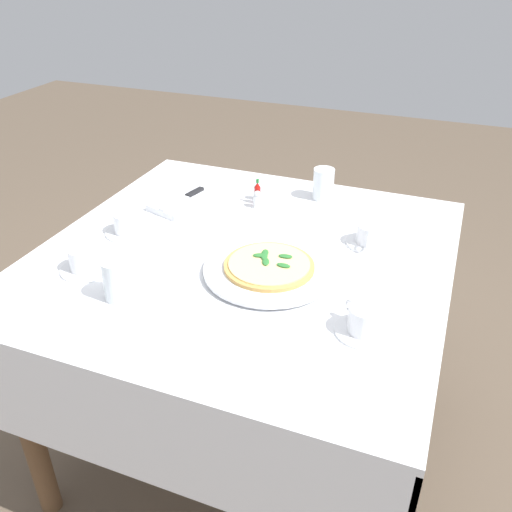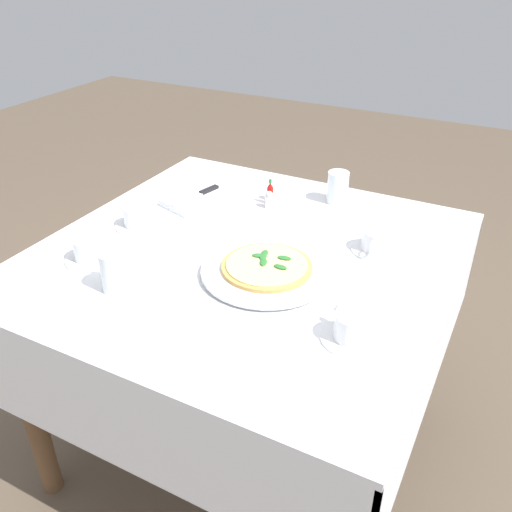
{
  "view_description": "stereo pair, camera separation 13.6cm",
  "coord_description": "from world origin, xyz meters",
  "px_view_note": "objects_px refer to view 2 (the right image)",
  "views": [
    {
      "loc": [
        1.19,
        0.5,
        1.49
      ],
      "look_at": [
        0.04,
        0.05,
        0.75
      ],
      "focal_mm": 38.51,
      "sensor_mm": 36.0,
      "label": 1
    },
    {
      "loc": [
        1.13,
        0.62,
        1.49
      ],
      "look_at": [
        0.04,
        0.05,
        0.75
      ],
      "focal_mm": 38.51,
      "sensor_mm": 36.0,
      "label": 2
    }
  ],
  "objects_px": {
    "napkin_folded": "(199,198)",
    "coffee_cup_far_left": "(351,328)",
    "dinner_knife": "(198,195)",
    "pizza": "(267,266)",
    "salt_shaker": "(269,200)",
    "water_glass_near_right": "(338,189)",
    "pizza_plate": "(267,271)",
    "coffee_cup_near_left": "(137,218)",
    "hot_sauce_bottle": "(270,194)",
    "pepper_shaker": "(271,193)",
    "coffee_cup_center_back": "(376,242)",
    "water_glass_right_edge": "(115,273)",
    "coffee_cup_back_corner": "(89,251)"
  },
  "relations": [
    {
      "from": "coffee_cup_center_back",
      "to": "coffee_cup_back_corner",
      "type": "bearing_deg",
      "value": -58.53
    },
    {
      "from": "coffee_cup_center_back",
      "to": "napkin_folded",
      "type": "bearing_deg",
      "value": -94.18
    },
    {
      "from": "pizza_plate",
      "to": "pepper_shaker",
      "type": "bearing_deg",
      "value": -155.14
    },
    {
      "from": "pizza_plate",
      "to": "coffee_cup_near_left",
      "type": "xyz_separation_m",
      "value": [
        -0.06,
        -0.45,
        0.02
      ]
    },
    {
      "from": "pizza_plate",
      "to": "pizza",
      "type": "bearing_deg",
      "value": -170.15
    },
    {
      "from": "pizza",
      "to": "coffee_cup_center_back",
      "type": "distance_m",
      "value": 0.32
    },
    {
      "from": "water_glass_near_right",
      "to": "coffee_cup_far_left",
      "type": "bearing_deg",
      "value": 22.81
    },
    {
      "from": "pizza_plate",
      "to": "coffee_cup_near_left",
      "type": "distance_m",
      "value": 0.46
    },
    {
      "from": "water_glass_right_edge",
      "to": "dinner_knife",
      "type": "distance_m",
      "value": 0.52
    },
    {
      "from": "coffee_cup_back_corner",
      "to": "water_glass_near_right",
      "type": "height_order",
      "value": "water_glass_near_right"
    },
    {
      "from": "water_glass_right_edge",
      "to": "napkin_folded",
      "type": "relative_size",
      "value": 0.41
    },
    {
      "from": "coffee_cup_center_back",
      "to": "pizza_plate",
      "type": "bearing_deg",
      "value": -40.3
    },
    {
      "from": "coffee_cup_back_corner",
      "to": "coffee_cup_near_left",
      "type": "bearing_deg",
      "value": -177.59
    },
    {
      "from": "coffee_cup_center_back",
      "to": "hot_sauce_bottle",
      "type": "height_order",
      "value": "hot_sauce_bottle"
    },
    {
      "from": "pizza_plate",
      "to": "coffee_cup_back_corner",
      "type": "distance_m",
      "value": 0.47
    },
    {
      "from": "napkin_folded",
      "to": "water_glass_near_right",
      "type": "bearing_deg",
      "value": 133.98
    },
    {
      "from": "hot_sauce_bottle",
      "to": "pepper_shaker",
      "type": "xyz_separation_m",
      "value": [
        -0.03,
        -0.01,
        -0.01
      ]
    },
    {
      "from": "pizza",
      "to": "water_glass_near_right",
      "type": "height_order",
      "value": "water_glass_near_right"
    },
    {
      "from": "pizza",
      "to": "salt_shaker",
      "type": "relative_size",
      "value": 4.09
    },
    {
      "from": "napkin_folded",
      "to": "coffee_cup_far_left",
      "type": "bearing_deg",
      "value": 73.68
    },
    {
      "from": "water_glass_right_edge",
      "to": "dinner_knife",
      "type": "height_order",
      "value": "water_glass_right_edge"
    },
    {
      "from": "water_glass_right_edge",
      "to": "hot_sauce_bottle",
      "type": "height_order",
      "value": "water_glass_right_edge"
    },
    {
      "from": "water_glass_right_edge",
      "to": "dinner_knife",
      "type": "xyz_separation_m",
      "value": [
        -0.51,
        -0.1,
        -0.02
      ]
    },
    {
      "from": "coffee_cup_near_left",
      "to": "napkin_folded",
      "type": "distance_m",
      "value": 0.24
    },
    {
      "from": "coffee_cup_back_corner",
      "to": "pepper_shaker",
      "type": "height_order",
      "value": "coffee_cup_back_corner"
    },
    {
      "from": "coffee_cup_center_back",
      "to": "coffee_cup_back_corner",
      "type": "xyz_separation_m",
      "value": [
        0.4,
        -0.65,
        0.0
      ]
    },
    {
      "from": "coffee_cup_far_left",
      "to": "water_glass_right_edge",
      "type": "bearing_deg",
      "value": -81.88
    },
    {
      "from": "water_glass_right_edge",
      "to": "pizza",
      "type": "bearing_deg",
      "value": 127.93
    },
    {
      "from": "salt_shaker",
      "to": "coffee_cup_center_back",
      "type": "bearing_deg",
      "value": 74.11
    },
    {
      "from": "napkin_folded",
      "to": "dinner_knife",
      "type": "bearing_deg",
      "value": 3.69
    },
    {
      "from": "coffee_cup_center_back",
      "to": "salt_shaker",
      "type": "relative_size",
      "value": 2.36
    },
    {
      "from": "coffee_cup_back_corner",
      "to": "salt_shaker",
      "type": "xyz_separation_m",
      "value": [
        -0.51,
        0.28,
        -0.0
      ]
    },
    {
      "from": "water_glass_near_right",
      "to": "dinner_knife",
      "type": "xyz_separation_m",
      "value": [
        0.21,
        -0.4,
        -0.02
      ]
    },
    {
      "from": "coffee_cup_near_left",
      "to": "dinner_knife",
      "type": "xyz_separation_m",
      "value": [
        -0.23,
        0.06,
        -0.0
      ]
    },
    {
      "from": "water_glass_near_right",
      "to": "pepper_shaker",
      "type": "relative_size",
      "value": 1.81
    },
    {
      "from": "water_glass_near_right",
      "to": "napkin_folded",
      "type": "relative_size",
      "value": 0.41
    },
    {
      "from": "coffee_cup_center_back",
      "to": "pepper_shaker",
      "type": "xyz_separation_m",
      "value": [
        -0.16,
        -0.4,
        -0.0
      ]
    },
    {
      "from": "salt_shaker",
      "to": "coffee_cup_far_left",
      "type": "bearing_deg",
      "value": 41.59
    },
    {
      "from": "coffee_cup_far_left",
      "to": "salt_shaker",
      "type": "distance_m",
      "value": 0.67
    },
    {
      "from": "pizza",
      "to": "water_glass_right_edge",
      "type": "bearing_deg",
      "value": -52.07
    },
    {
      "from": "pizza",
      "to": "salt_shaker",
      "type": "bearing_deg",
      "value": -154.33
    },
    {
      "from": "hot_sauce_bottle",
      "to": "pizza",
      "type": "bearing_deg",
      "value": 25.25
    },
    {
      "from": "dinner_knife",
      "to": "salt_shaker",
      "type": "distance_m",
      "value": 0.23
    },
    {
      "from": "water_glass_right_edge",
      "to": "salt_shaker",
      "type": "bearing_deg",
      "value": 167.8
    },
    {
      "from": "pizza_plate",
      "to": "water_glass_right_edge",
      "type": "bearing_deg",
      "value": -52.16
    },
    {
      "from": "pizza",
      "to": "salt_shaker",
      "type": "distance_m",
      "value": 0.39
    },
    {
      "from": "water_glass_near_right",
      "to": "dinner_knife",
      "type": "height_order",
      "value": "water_glass_near_right"
    },
    {
      "from": "water_glass_near_right",
      "to": "hot_sauce_bottle",
      "type": "distance_m",
      "value": 0.22
    },
    {
      "from": "napkin_folded",
      "to": "dinner_knife",
      "type": "relative_size",
      "value": 1.28
    },
    {
      "from": "pizza",
      "to": "dinner_knife",
      "type": "height_order",
      "value": "pizza"
    }
  ]
}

